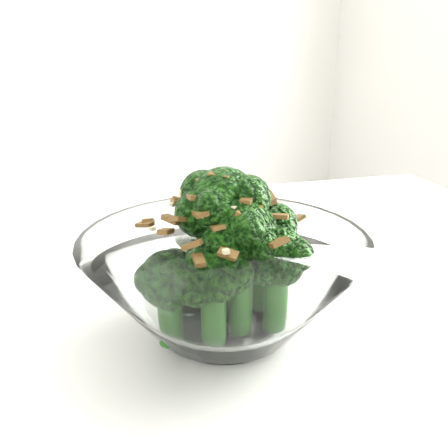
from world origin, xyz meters
TOP-DOWN VIEW (x-y plane):
  - table at (-0.02, 0.03)m, footprint 1.35×1.06m
  - broccoli_dish at (0.11, -0.02)m, footprint 0.23×0.23m

SIDE VIEW (x-z plane):
  - table at x=-0.02m, z-range 0.31..1.06m
  - broccoli_dish at x=0.11m, z-range 0.73..0.87m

